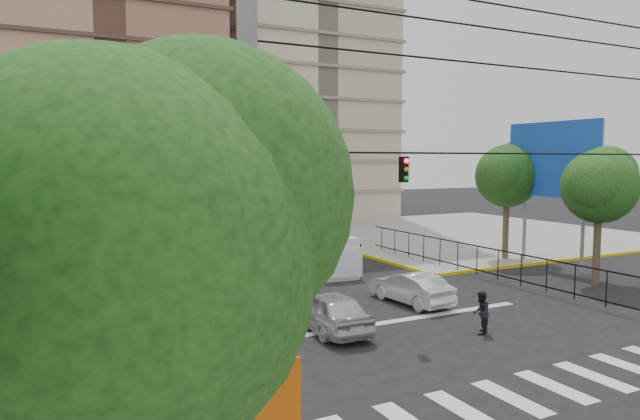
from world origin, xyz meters
TOP-DOWN VIEW (x-y plane):
  - ground at (0.00, 0.00)m, footprint 160.00×160.00m
  - sidewalk_ne at (20.00, 20.00)m, footprint 26.00×26.00m
  - crosswalk_stripes at (0.00, -6.00)m, footprint 12.00×2.40m
  - stop_line at (0.00, 1.20)m, footprint 13.00×0.40m
  - park_fence at (9.00, 4.50)m, footprint 0.10×22.50m
  - billboard at (14.45, 6.00)m, footprint 0.36×6.20m
  - tree_sw_near at (-10.90, -9.99)m, footprint 5.63×4.60m
  - tree_park_a at (13.08, 2.01)m, footprint 4.41×3.60m
  - tree_park_c at (14.09, 9.01)m, footprint 4.65×3.80m
  - tree_tudor at (-11.90, 16.01)m, footprint 5.39×4.40m
  - traffic_light_nw at (-7.80, 7.80)m, footprint 0.28×0.22m
  - traffic_light_hanging at (0.00, -2.04)m, footprint 18.00×9.12m
  - utility_pole_sw at (-9.00, -9.00)m, footprint 1.40×0.28m
  - van_right_lane at (2.50, 10.37)m, footprint 2.25×4.87m
  - van_left_lane at (-2.79, 18.38)m, footprint 2.32×5.41m
  - car_silver_front_left at (-2.26, 1.26)m, footprint 1.88×4.36m
  - car_white_front_right at (2.67, 3.12)m, footprint 1.76×4.22m
  - car_grey_mid_left at (-2.16, 7.85)m, footprint 2.84×5.41m
  - car_silver_rear_left at (-2.05, 13.26)m, footprint 2.27×4.74m
  - car_darkgrey_mid_right at (1.32, 15.75)m, footprint 1.93×4.13m
  - car_white_rear_right at (2.69, 20.41)m, footprint 1.51×4.32m
  - pedestrian_crosswalk at (2.32, -1.50)m, footprint 0.94×0.92m

SIDE VIEW (x-z plane):
  - ground at x=0.00m, z-range 0.00..0.00m
  - park_fence at x=9.00m, z-range -0.83..0.83m
  - crosswalk_stripes at x=0.00m, z-range 0.00..0.01m
  - stop_line at x=0.00m, z-range 0.00..0.01m
  - sidewalk_ne at x=20.00m, z-range 0.00..0.15m
  - car_silver_rear_left at x=-2.05m, z-range 0.00..1.33m
  - car_white_front_right at x=2.67m, z-range 0.00..1.36m
  - car_darkgrey_mid_right at x=1.32m, z-range 0.00..1.37m
  - car_white_rear_right at x=2.69m, z-range 0.00..1.42m
  - car_grey_mid_left at x=-2.16m, z-range 0.00..1.45m
  - car_silver_front_left at x=-2.26m, z-range 0.00..1.47m
  - pedestrian_crosswalk at x=2.32m, z-range 0.00..1.53m
  - van_right_lane at x=2.50m, z-range -0.03..2.10m
  - van_left_lane at x=-2.79m, z-range -0.03..2.37m
  - traffic_light_nw at x=-7.80m, z-range 0.91..5.31m
  - utility_pole_sw at x=-9.00m, z-range 0.27..9.27m
  - tree_park_a at x=13.08m, z-range 1.60..8.42m
  - tree_tudor at x=-11.90m, z-range 1.50..8.93m
  - tree_sw_near at x=-10.90m, z-range 1.48..9.06m
  - tree_park_c at x=14.09m, z-range 1.71..8.96m
  - traffic_light_hanging at x=0.00m, z-range 5.44..6.36m
  - billboard at x=14.45m, z-range 1.95..10.05m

